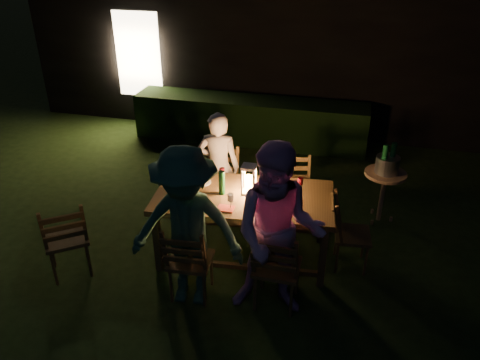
% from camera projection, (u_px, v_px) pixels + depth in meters
% --- Properties ---
extents(garden_envelope, '(40.00, 40.00, 3.20)m').
position_uv_depth(garden_envelope, '(298.00, 30.00, 9.89)').
color(garden_envelope, black).
rests_on(garden_envelope, ground).
extents(dining_table, '(2.09, 1.19, 0.84)m').
position_uv_depth(dining_table, '(244.00, 201.00, 5.31)').
color(dining_table, '#4B3419').
rests_on(dining_table, ground).
extents(chair_near_left, '(0.47, 0.50, 0.98)m').
position_uv_depth(chair_near_left, '(191.00, 273.00, 4.92)').
color(chair_near_left, '#4B3419').
rests_on(chair_near_left, ground).
extents(chair_near_right, '(0.46, 0.49, 1.02)m').
position_uv_depth(chair_near_right, '(276.00, 280.00, 4.79)').
color(chair_near_right, '#4B3419').
rests_on(chair_near_right, ground).
extents(chair_far_left, '(0.46, 0.49, 1.02)m').
position_uv_depth(chair_far_left, '(219.00, 198.00, 6.25)').
color(chair_far_left, '#4B3419').
rests_on(chair_far_left, ground).
extents(chair_far_right, '(0.51, 0.54, 0.95)m').
position_uv_depth(chair_far_right, '(293.00, 205.00, 6.13)').
color(chair_far_right, '#4B3419').
rests_on(chair_far_right, ground).
extents(chair_end, '(0.48, 0.46, 0.93)m').
position_uv_depth(chair_end, '(349.00, 245.00, 5.37)').
color(chair_end, '#4B3419').
rests_on(chair_end, ground).
extents(chair_spare, '(0.65, 0.66, 1.02)m').
position_uv_depth(chair_spare, '(69.00, 251.00, 5.23)').
color(chair_spare, '#4B3419').
rests_on(chair_spare, ground).
extents(person_house_side, '(0.58, 0.41, 1.50)m').
position_uv_depth(person_house_side, '(219.00, 167.00, 6.08)').
color(person_house_side, beige).
rests_on(person_house_side, ground).
extents(person_opp_right, '(0.96, 0.78, 1.85)m').
position_uv_depth(person_opp_right, '(278.00, 233.00, 4.45)').
color(person_opp_right, '#D895CE').
rests_on(person_opp_right, ground).
extents(person_opp_left, '(1.20, 0.76, 1.76)m').
position_uv_depth(person_opp_left, '(187.00, 229.00, 4.59)').
color(person_opp_left, '#2B5642').
rests_on(person_opp_left, ground).
extents(lantern, '(0.16, 0.16, 0.35)m').
position_uv_depth(lantern, '(249.00, 181.00, 5.23)').
color(lantern, white).
rests_on(lantern, dining_table).
extents(plate_far_left, '(0.25, 0.25, 0.01)m').
position_uv_depth(plate_far_left, '(200.00, 182.00, 5.53)').
color(plate_far_left, white).
rests_on(plate_far_left, dining_table).
extents(plate_near_left, '(0.25, 0.25, 0.01)m').
position_uv_depth(plate_near_left, '(192.00, 201.00, 5.15)').
color(plate_near_left, white).
rests_on(plate_near_left, dining_table).
extents(plate_far_right, '(0.25, 0.25, 0.01)m').
position_uv_depth(plate_far_right, '(285.00, 188.00, 5.40)').
color(plate_far_right, white).
rests_on(plate_far_right, dining_table).
extents(plate_near_right, '(0.25, 0.25, 0.01)m').
position_uv_depth(plate_near_right, '(282.00, 208.00, 5.01)').
color(plate_near_right, white).
rests_on(plate_near_right, dining_table).
extents(wineglass_a, '(0.06, 0.06, 0.18)m').
position_uv_depth(wineglass_a, '(222.00, 175.00, 5.51)').
color(wineglass_a, '#59070F').
rests_on(wineglass_a, dining_table).
extents(wineglass_b, '(0.06, 0.06, 0.18)m').
position_uv_depth(wineglass_b, '(179.00, 189.00, 5.22)').
color(wineglass_b, '#59070F').
rests_on(wineglass_b, dining_table).
extents(wineglass_c, '(0.06, 0.06, 0.18)m').
position_uv_depth(wineglass_c, '(268.00, 203.00, 4.94)').
color(wineglass_c, '#59070F').
rests_on(wineglass_c, dining_table).
extents(wineglass_d, '(0.06, 0.06, 0.18)m').
position_uv_depth(wineglass_d, '(300.00, 185.00, 5.30)').
color(wineglass_d, '#59070F').
rests_on(wineglass_d, dining_table).
extents(wineglass_e, '(0.06, 0.06, 0.18)m').
position_uv_depth(wineglass_e, '(231.00, 201.00, 4.98)').
color(wineglass_e, silver).
rests_on(wineglass_e, dining_table).
extents(bottle_table, '(0.07, 0.07, 0.28)m').
position_uv_depth(bottle_table, '(222.00, 183.00, 5.24)').
color(bottle_table, '#0F471E').
rests_on(bottle_table, dining_table).
extents(napkin_left, '(0.18, 0.14, 0.01)m').
position_uv_depth(napkin_left, '(226.00, 208.00, 5.01)').
color(napkin_left, red).
rests_on(napkin_left, dining_table).
extents(napkin_right, '(0.18, 0.14, 0.01)m').
position_uv_depth(napkin_right, '(291.00, 213.00, 4.93)').
color(napkin_right, red).
rests_on(napkin_right, dining_table).
extents(phone, '(0.14, 0.07, 0.01)m').
position_uv_depth(phone, '(184.00, 204.00, 5.09)').
color(phone, black).
rests_on(phone, dining_table).
extents(side_table, '(0.54, 0.54, 0.72)m').
position_uv_depth(side_table, '(385.00, 178.00, 6.05)').
color(side_table, olive).
rests_on(side_table, ground).
extents(ice_bucket, '(0.30, 0.30, 0.22)m').
position_uv_depth(ice_bucket, '(387.00, 165.00, 5.95)').
color(ice_bucket, '#A5A8AD').
rests_on(ice_bucket, side_table).
extents(bottle_bucket_a, '(0.07, 0.07, 0.32)m').
position_uv_depth(bottle_bucket_a, '(384.00, 162.00, 5.91)').
color(bottle_bucket_a, '#0F471E').
rests_on(bottle_bucket_a, side_table).
extents(bottle_bucket_b, '(0.07, 0.07, 0.32)m').
position_uv_depth(bottle_bucket_b, '(392.00, 160.00, 5.95)').
color(bottle_bucket_b, '#0F471E').
rests_on(bottle_bucket_b, side_table).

